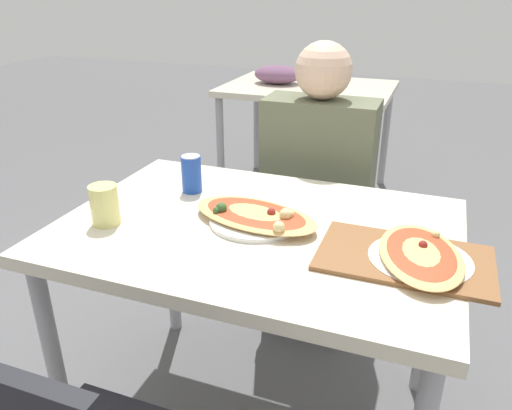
{
  "coord_description": "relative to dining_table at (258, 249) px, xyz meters",
  "views": [
    {
      "loc": [
        0.45,
        -1.22,
        1.42
      ],
      "look_at": [
        -0.01,
        0.0,
        0.82
      ],
      "focal_mm": 35.0,
      "sensor_mm": 36.0,
      "label": 1
    }
  ],
  "objects": [
    {
      "name": "background_table",
      "position": [
        -0.44,
        2.05,
        0.02
      ],
      "size": [
        1.1,
        0.8,
        0.88
      ],
      "color": "beige",
      "rests_on": "ground_plane"
    },
    {
      "name": "pizza_main",
      "position": [
        -0.01,
        0.01,
        0.1
      ],
      "size": [
        0.43,
        0.28,
        0.06
      ],
      "color": "white",
      "rests_on": "dining_table"
    },
    {
      "name": "person_seated",
      "position": [
        0.03,
        0.62,
        0.04
      ],
      "size": [
        0.44,
        0.24,
        1.21
      ],
      "rotation": [
        0.0,
        0.0,
        3.14
      ],
      "color": "#2D2D38",
      "rests_on": "ground_plane"
    },
    {
      "name": "drink_glass",
      "position": [
        -0.42,
        -0.15,
        0.14
      ],
      "size": [
        0.08,
        0.08,
        0.12
      ],
      "color": "#E0DB7F",
      "rests_on": "dining_table"
    },
    {
      "name": "soda_can",
      "position": [
        -0.29,
        0.16,
        0.15
      ],
      "size": [
        0.07,
        0.07,
        0.12
      ],
      "color": "#1E47B2",
      "rests_on": "dining_table"
    },
    {
      "name": "pizza_second",
      "position": [
        0.46,
        -0.06,
        0.1
      ],
      "size": [
        0.27,
        0.37,
        0.05
      ],
      "color": "white",
      "rests_on": "dining_table"
    },
    {
      "name": "chair_far_seated",
      "position": [
        0.03,
        0.73,
        -0.16
      ],
      "size": [
        0.4,
        0.4,
        0.93
      ],
      "rotation": [
        0.0,
        0.0,
        3.14
      ],
      "color": "black",
      "rests_on": "ground_plane"
    },
    {
      "name": "dining_table",
      "position": [
        0.0,
        0.0,
        0.0
      ],
      "size": [
        1.14,
        0.8,
        0.76
      ],
      "color": "beige",
      "rests_on": "ground_plane"
    },
    {
      "name": "serving_tray",
      "position": [
        0.42,
        -0.06,
        0.09
      ],
      "size": [
        0.43,
        0.27,
        0.01
      ],
      "color": "brown",
      "rests_on": "dining_table"
    }
  ]
}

